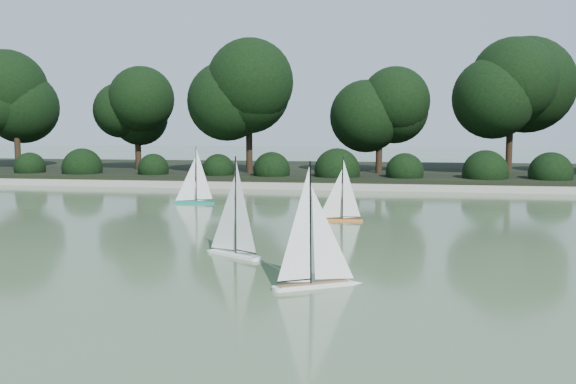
{
  "coord_description": "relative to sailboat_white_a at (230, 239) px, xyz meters",
  "views": [
    {
      "loc": [
        1.23,
        -8.66,
        1.87
      ],
      "look_at": [
        -0.4,
        1.91,
        0.7
      ],
      "focal_mm": 40.0,
      "sensor_mm": 36.0,
      "label": 1
    }
  ],
  "objects": [
    {
      "name": "tree_line",
      "position": [
        2.16,
        11.44,
        2.41
      ],
      "size": [
        26.31,
        3.93,
        4.39
      ],
      "color": "black",
      "rests_on": "ground"
    },
    {
      "name": "sailboat_white_b",
      "position": [
        1.45,
        -1.53,
        0.0
      ],
      "size": [
        1.05,
        0.67,
        1.53
      ],
      "color": "white",
      "rests_on": "ground"
    },
    {
      "name": "far_bank",
      "position": [
        0.93,
        13.01,
        -0.08
      ],
      "size": [
        40.0,
        8.0,
        0.3
      ],
      "primitive_type": "cube",
      "color": "black",
      "rests_on": "ground"
    },
    {
      "name": "sailboat_orange",
      "position": [
        1.25,
        3.37,
        -0.03
      ],
      "size": [
        0.95,
        0.23,
        1.3
      ],
      "color": "orange",
      "rests_on": "ground"
    },
    {
      "name": "ground",
      "position": [
        0.93,
        0.01,
        -0.23
      ],
      "size": [
        80.0,
        80.0,
        0.0
      ],
      "primitive_type": "plane",
      "color": "#334529",
      "rests_on": "ground"
    },
    {
      "name": "shrub_hedge",
      "position": [
        0.93,
        9.91,
        0.22
      ],
      "size": [
        29.1,
        1.1,
        1.1
      ],
      "color": "black",
      "rests_on": "ground"
    },
    {
      "name": "sailboat_white_a",
      "position": [
        0.0,
        0.0,
        0.0
      ],
      "size": [
        0.99,
        0.71,
        1.49
      ],
      "color": "white",
      "rests_on": "ground"
    },
    {
      "name": "sailboat_teal",
      "position": [
        -2.28,
        5.54,
        -0.01
      ],
      "size": [
        1.03,
        0.29,
        1.4
      ],
      "color": "#02846E",
      "rests_on": "ground"
    },
    {
      "name": "pond_coping",
      "position": [
        0.93,
        9.01,
        -0.14
      ],
      "size": [
        40.0,
        0.35,
        0.18
      ],
      "primitive_type": "cube",
      "color": "gray",
      "rests_on": "ground"
    }
  ]
}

